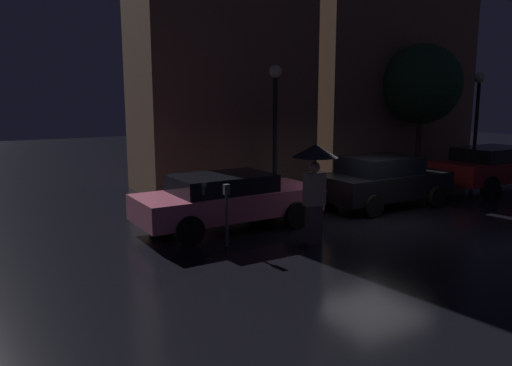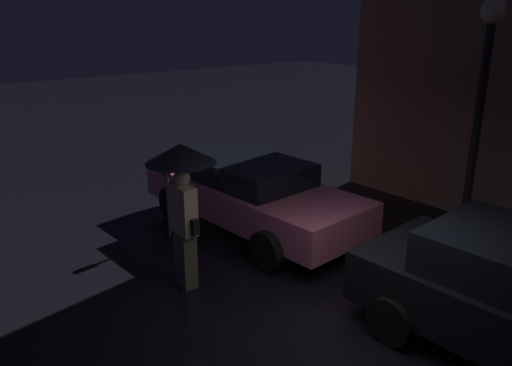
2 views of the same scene
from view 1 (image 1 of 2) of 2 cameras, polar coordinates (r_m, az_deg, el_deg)
The scene contains 11 objects.
ground_plane at distance 13.24m, azimuth 13.26°, elevation -4.31°, with size 60.00×60.00×0.00m, color black.
building_facade_left at distance 17.74m, azimuth -3.95°, elevation 17.18°, with size 6.01×3.00×10.86m.
building_facade_right at distance 22.10m, azimuth 14.60°, elevation 15.06°, with size 7.67×3.00×10.54m.
parked_car_pink at distance 12.15m, azimuth -3.28°, elevation -1.83°, with size 4.60×1.98×1.33m.
parked_car_black at distance 14.99m, azimuth 14.20°, elevation 0.31°, with size 3.96×2.06×1.47m.
parked_car_red at distance 18.98m, azimuth 25.43°, elevation 1.71°, with size 4.56×2.02×1.47m.
pedestrian_with_umbrella at distance 10.74m, azimuth 6.75°, elevation 1.57°, with size 0.99×0.99×2.18m.
parking_meter at distance 10.64m, azimuth -3.38°, elevation -2.93°, with size 0.12×0.10×1.36m.
street_lamp_near at distance 15.51m, azimuth 2.20°, elevation 8.56°, with size 0.40×0.40×4.12m.
street_lamp_far at distance 22.20m, azimuth 24.03°, elevation 8.52°, with size 0.44×0.44×4.12m.
street_tree at distance 20.38m, azimuth 18.42°, elevation 10.66°, with size 3.02×3.02×5.14m.
Camera 1 is at (-8.86, -9.30, 3.22)m, focal length 35.00 mm.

